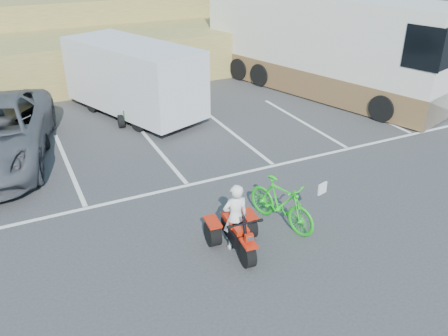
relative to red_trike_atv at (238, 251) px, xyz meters
name	(u,v)px	position (x,y,z in m)	size (l,w,h in m)	color
ground	(227,231)	(0.12, 0.74, 0.00)	(100.00, 100.00, 0.00)	#363639
parking_stripes	(194,155)	(0.99, 4.81, 0.00)	(28.00, 5.16, 0.01)	white
grass_embankment	(85,39)	(0.12, 16.23, 1.42)	(40.00, 8.50, 3.10)	olive
red_trike_atv	(238,251)	(0.00, 0.00, 0.00)	(1.11, 1.48, 0.96)	red
rider	(235,217)	(0.01, 0.15, 0.76)	(0.56, 0.37, 1.53)	white
green_dirt_bike	(281,203)	(1.35, 0.47, 0.58)	(0.54, 1.93, 1.16)	#14BF19
cargo_trailer	(133,77)	(0.43, 9.04, 1.40)	(4.07, 5.98, 2.59)	silver
rv_motorhome	(321,51)	(8.20, 8.49, 1.66)	(5.80, 10.96, 3.83)	silver
quad_atv_blue	(23,148)	(-3.66, 7.62, 0.00)	(1.21, 1.62, 1.06)	navy
quad_atv_green	(131,122)	(0.03, 8.37, 0.00)	(0.97, 1.31, 0.85)	#125222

